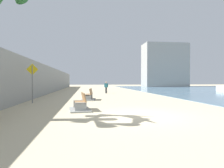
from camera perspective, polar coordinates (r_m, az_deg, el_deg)
ground_plane at (r=27.55m, az=-2.21°, el=-2.53°), size 120.00×120.00×0.00m
seawall at (r=27.86m, az=-17.77°, el=1.08°), size 0.80×64.00×3.51m
bench_near at (r=11.62m, az=-8.87°, el=-6.07°), size 1.33×2.21×0.98m
bench_far at (r=17.72m, az=-6.53°, el=-3.67°), size 1.34×2.21×0.98m
person_walking at (r=27.01m, az=-1.63°, el=-0.71°), size 0.53×0.21×1.55m
pedestrian_sign at (r=16.17m, az=-21.31°, el=1.40°), size 0.85×0.08×2.91m
harbor_building at (r=59.76m, az=14.45°, el=5.04°), size 12.00×6.00×12.02m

